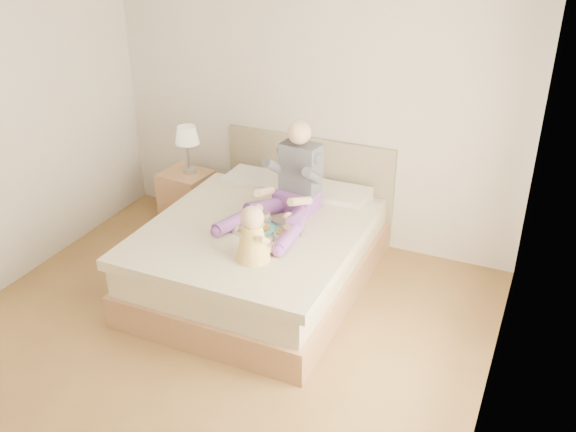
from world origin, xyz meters
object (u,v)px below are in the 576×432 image
at_px(bed, 264,249).
at_px(nightstand, 188,198).
at_px(adult, 290,189).
at_px(baby, 254,238).
at_px(tray, 267,231).

bearing_deg(bed, nightstand, 151.41).
distance_m(nightstand, adult, 1.54).
xyz_separation_m(nightstand, baby, (1.40, -1.25, 0.50)).
bearing_deg(bed, tray, -58.22).
bearing_deg(tray, bed, 141.73).
xyz_separation_m(bed, tray, (0.15, -0.24, 0.32)).
bearing_deg(adult, nightstand, 167.94).
relative_size(nightstand, baby, 1.30).
xyz_separation_m(nightstand, adult, (1.35, -0.48, 0.57)).
relative_size(bed, tray, 4.09).
xyz_separation_m(nightstand, tray, (1.33, -0.88, 0.36)).
relative_size(adult, tray, 1.91).
bearing_deg(nightstand, bed, -22.40).
bearing_deg(baby, tray, 119.08).
bearing_deg(nightstand, adult, -13.29).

